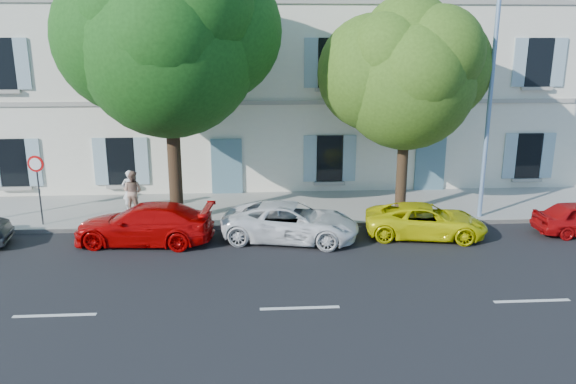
{
  "coord_description": "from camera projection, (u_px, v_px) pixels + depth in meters",
  "views": [
    {
      "loc": [
        -1.14,
        -16.76,
        6.47
      ],
      "look_at": [
        0.1,
        2.0,
        1.4
      ],
      "focal_mm": 35.0,
      "sensor_mm": 36.0,
      "label": 1
    }
  ],
  "objects": [
    {
      "name": "kerb",
      "position": [
        285.0,
        226.0,
        20.08
      ],
      "size": [
        36.0,
        0.16,
        0.16
      ],
      "primitive_type": "cube",
      "color": "#9E998E",
      "rests_on": "ground"
    },
    {
      "name": "ground",
      "position": [
        289.0,
        251.0,
        17.9
      ],
      "size": [
        90.0,
        90.0,
        0.0
      ],
      "primitive_type": "plane",
      "color": "black"
    },
    {
      "name": "building",
      "position": [
        274.0,
        51.0,
        26.16
      ],
      "size": [
        28.0,
        7.0,
        12.0
      ],
      "primitive_type": "cube",
      "color": "white",
      "rests_on": "ground"
    },
    {
      "name": "sidewalk",
      "position": [
        281.0,
        208.0,
        22.17
      ],
      "size": [
        36.0,
        4.5,
        0.15
      ],
      "primitive_type": "cube",
      "color": "#A09E96",
      "rests_on": "ground"
    },
    {
      "name": "tree_left",
      "position": [
        168.0,
        48.0,
        18.88
      ],
      "size": [
        6.11,
        6.11,
        9.47
      ],
      "color": "#3A2819",
      "rests_on": "sidewalk"
    },
    {
      "name": "car_white_coupe",
      "position": [
        291.0,
        222.0,
        18.73
      ],
      "size": [
        4.87,
        3.01,
        1.26
      ],
      "primitive_type": "imported",
      "rotation": [
        0.0,
        0.0,
        1.36
      ],
      "color": "white",
      "rests_on": "ground"
    },
    {
      "name": "pedestrian_b",
      "position": [
        133.0,
        191.0,
        21.3
      ],
      "size": [
        0.94,
        0.84,
        1.6
      ],
      "primitive_type": "imported",
      "rotation": [
        0.0,
        0.0,
        2.79
      ],
      "color": "tan",
      "rests_on": "sidewalk"
    },
    {
      "name": "car_red_coupe",
      "position": [
        144.0,
        224.0,
        18.44
      ],
      "size": [
        4.72,
        2.33,
        1.32
      ],
      "primitive_type": "imported",
      "rotation": [
        0.0,
        0.0,
        4.6
      ],
      "color": "#B30505",
      "rests_on": "ground"
    },
    {
      "name": "street_lamp",
      "position": [
        492.0,
        95.0,
        19.61
      ],
      "size": [
        0.29,
        1.69,
        7.92
      ],
      "color": "#7293BF",
      "rests_on": "sidewalk"
    },
    {
      "name": "pedestrian_a",
      "position": [
        130.0,
        191.0,
        21.31
      ],
      "size": [
        0.65,
        0.48,
        1.62
      ],
      "primitive_type": "imported",
      "rotation": [
        0.0,
        0.0,
        3.31
      ],
      "color": "silver",
      "rests_on": "sidewalk"
    },
    {
      "name": "car_yellow_supercar",
      "position": [
        425.0,
        221.0,
        19.06
      ],
      "size": [
        4.31,
        2.51,
        1.13
      ],
      "primitive_type": "imported",
      "rotation": [
        0.0,
        0.0,
        1.4
      ],
      "color": "yellow",
      "rests_on": "ground"
    },
    {
      "name": "road_sign",
      "position": [
        37.0,
        175.0,
        19.5
      ],
      "size": [
        0.58,
        0.12,
        2.5
      ],
      "color": "#383A3D",
      "rests_on": "sidewalk"
    },
    {
      "name": "tree_right",
      "position": [
        407.0,
        81.0,
        20.21
      ],
      "size": [
        4.97,
        4.97,
        7.66
      ],
      "color": "#3A2819",
      "rests_on": "sidewalk"
    }
  ]
}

